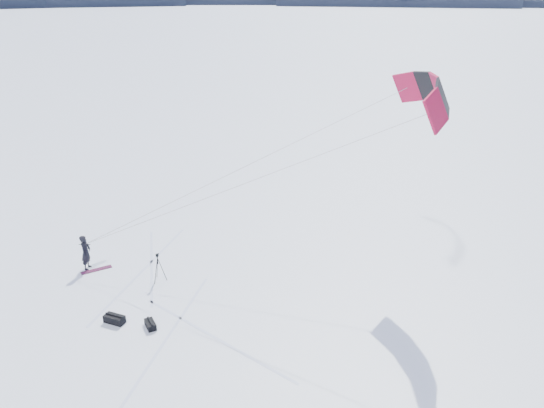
% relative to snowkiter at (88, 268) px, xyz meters
% --- Properties ---
extents(ground, '(1800.00, 1800.00, 0.00)m').
position_rel_snowkiter_xyz_m(ground, '(2.30, -1.84, 0.00)').
color(ground, white).
extents(horizon_hills, '(704.84, 706.81, 8.00)m').
position_rel_snowkiter_xyz_m(horizon_hills, '(2.30, -1.84, 3.04)').
color(horizon_hills, black).
rests_on(horizon_hills, ground).
extents(snow_tracks, '(13.93, 9.84, 0.01)m').
position_rel_snowkiter_xyz_m(snow_tracks, '(0.32, -1.75, 0.00)').
color(snow_tracks, '#B1BDE2').
rests_on(snow_tracks, ground).
extents(snowkiter, '(0.49, 0.68, 1.74)m').
position_rel_snowkiter_xyz_m(snowkiter, '(0.00, 0.00, 0.00)').
color(snowkiter, black).
rests_on(snowkiter, ground).
extents(snowboard, '(1.24, 1.17, 0.04)m').
position_rel_snowkiter_xyz_m(snowboard, '(0.48, -0.07, 0.02)').
color(snowboard, maroon).
rests_on(snowboard, ground).
extents(tripod, '(0.61, 0.62, 1.38)m').
position_rel_snowkiter_xyz_m(tripod, '(3.82, -0.33, 0.89)').
color(tripod, black).
rests_on(tripod, ground).
extents(gear_bag_a, '(0.90, 0.54, 0.38)m').
position_rel_snowkiter_xyz_m(gear_bag_a, '(3.35, -3.78, 0.17)').
color(gear_bag_a, black).
rests_on(gear_bag_a, ground).
extents(gear_bag_b, '(0.69, 0.74, 0.31)m').
position_rel_snowkiter_xyz_m(gear_bag_b, '(4.91, -3.79, 0.14)').
color(gear_bag_b, black).
rests_on(gear_bag_b, ground).
extents(power_kite, '(16.24, 5.89, 8.00)m').
position_rel_snowkiter_xyz_m(power_kite, '(15.04, 2.92, 8.40)').
color(power_kite, '#B20F36').
rests_on(power_kite, ground).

